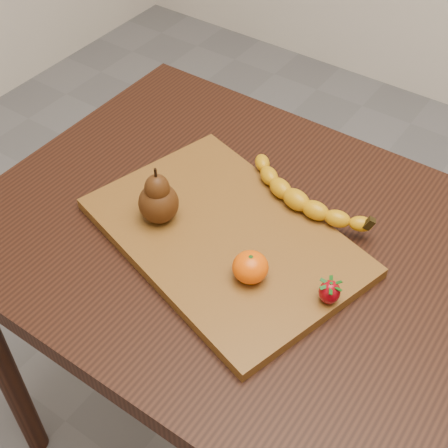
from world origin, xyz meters
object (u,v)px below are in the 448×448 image
Objects in this scene: table at (262,281)px; cutting_board at (224,237)px; mandarin at (250,267)px; pear at (158,194)px.

table is 0.13m from cutting_board.
mandarin is at bearing -16.37° from cutting_board.
cutting_board is 0.13m from pear.
cutting_board is at bearing -151.46° from table.
cutting_board is 4.25× the size of pear.
table is 0.25m from pear.
pear is (-0.17, -0.07, 0.17)m from table.
pear is at bearing 173.46° from mandarin.
mandarin reaches higher than table.
table is 2.22× the size of cutting_board.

